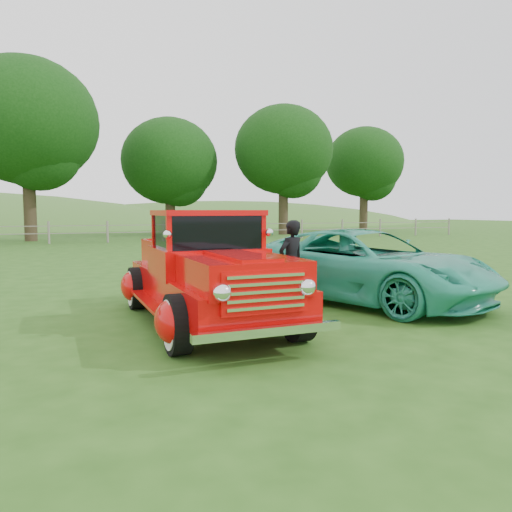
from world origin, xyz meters
name	(u,v)px	position (x,y,z in m)	size (l,w,h in m)	color
ground	(250,333)	(0.00, 0.00, 0.00)	(140.00, 140.00, 0.00)	#244C14
distant_hills	(46,262)	(-4.08, 59.46, -4.55)	(116.00, 60.00, 18.00)	#366123
fence_line	(107,232)	(0.00, 22.00, 0.60)	(48.00, 0.12, 1.20)	gray
tree_near_west	(26,122)	(-4.00, 25.00, 6.80)	(8.00, 8.00, 10.42)	#312518
tree_near_east	(170,161)	(5.00, 29.00, 5.25)	(6.80, 6.80, 8.33)	#312518
tree_mid_east	(284,150)	(13.00, 27.00, 6.17)	(7.20, 7.20, 9.44)	#312518
tree_far_east	(365,162)	(22.00, 30.00, 5.86)	(6.60, 6.60, 8.86)	#312518
red_pickup	(206,273)	(-0.41, 0.86, 0.80)	(2.27, 5.00, 1.78)	black
teal_sedan	(365,266)	(2.97, 1.53, 0.70)	(2.34, 5.07, 1.41)	teal
man	(291,263)	(1.49, 1.74, 0.80)	(0.58, 0.38, 1.60)	black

